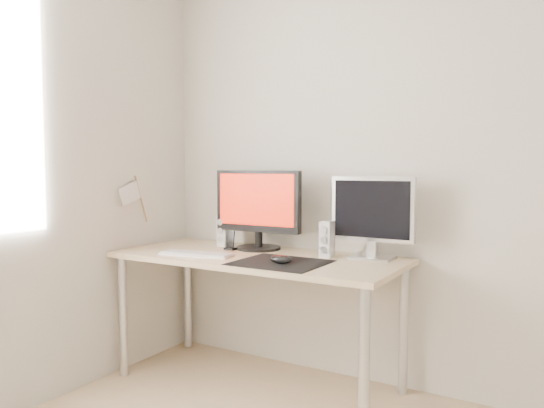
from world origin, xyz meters
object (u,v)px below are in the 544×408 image
at_px(speaker_right, 327,239).
at_px(speaker_left, 224,230).
at_px(desk, 257,269).
at_px(mouse, 281,259).
at_px(keyboard, 196,254).
at_px(phone_dock, 231,244).
at_px(second_monitor, 373,214).
at_px(main_monitor, 258,207).

bearing_deg(speaker_right, speaker_left, 176.69).
distance_m(desk, speaker_left, 0.44).
relative_size(mouse, speaker_left, 0.61).
bearing_deg(keyboard, phone_dock, 78.28).
height_order(speaker_right, phone_dock, speaker_right).
bearing_deg(second_monitor, keyboard, -156.40).
bearing_deg(main_monitor, second_monitor, 3.02).
height_order(mouse, desk, mouse).
bearing_deg(phone_dock, mouse, -27.24).
height_order(speaker_right, keyboard, speaker_right).
distance_m(desk, speaker_right, 0.42).
bearing_deg(mouse, keyboard, -179.60).
relative_size(speaker_right, keyboard, 0.45).
distance_m(mouse, phone_dock, 0.54).
xyz_separation_m(desk, speaker_right, (0.36, 0.14, 0.18)).
xyz_separation_m(mouse, speaker_left, (-0.60, 0.35, 0.07)).
relative_size(mouse, speaker_right, 0.61).
relative_size(desk, speaker_left, 8.16).
xyz_separation_m(speaker_left, keyboard, (0.07, -0.35, -0.09)).
distance_m(second_monitor, speaker_right, 0.28).
relative_size(speaker_left, speaker_right, 1.00).
bearing_deg(mouse, phone_dock, 152.76).
distance_m(mouse, speaker_right, 0.34).
bearing_deg(speaker_right, phone_dock, -174.17).
bearing_deg(main_monitor, desk, -58.99).
bearing_deg(mouse, speaker_right, 70.54).
bearing_deg(keyboard, second_monitor, 23.60).
distance_m(speaker_right, keyboard, 0.72).
xyz_separation_m(desk, keyboard, (-0.29, -0.17, 0.09)).
bearing_deg(keyboard, mouse, 0.40).
bearing_deg(speaker_left, keyboard, -79.08).
height_order(main_monitor, speaker_left, main_monitor).
distance_m(speaker_right, phone_dock, 0.60).
bearing_deg(speaker_right, desk, -158.81).
bearing_deg(speaker_left, mouse, -30.14).
distance_m(speaker_left, keyboard, 0.37).
height_order(speaker_left, keyboard, speaker_left).
bearing_deg(second_monitor, speaker_right, -163.22).
height_order(main_monitor, speaker_right, main_monitor).
distance_m(desk, second_monitor, 0.70).
height_order(main_monitor, second_monitor, main_monitor).
xyz_separation_m(second_monitor, keyboard, (-0.88, -0.38, -0.23)).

